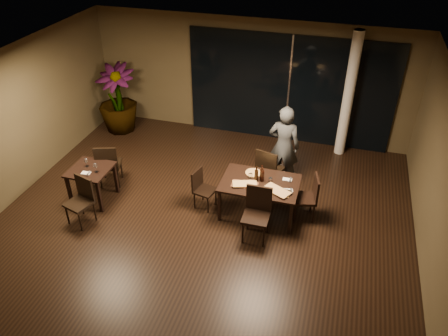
% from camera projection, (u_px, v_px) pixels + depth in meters
% --- Properties ---
extents(ground, '(8.00, 8.00, 0.00)m').
position_uv_depth(ground, '(199.00, 229.00, 8.41)').
color(ground, black).
rests_on(ground, ground).
extents(wall_back, '(8.00, 0.10, 3.00)m').
position_uv_depth(wall_back, '(250.00, 78.00, 10.82)').
color(wall_back, '#4A3E27').
rests_on(wall_back, ground).
extents(wall_left, '(0.10, 8.00, 3.00)m').
position_uv_depth(wall_left, '(0.00, 132.00, 8.53)').
color(wall_left, '#4A3E27').
rests_on(wall_left, ground).
extents(wall_right, '(0.10, 8.00, 3.00)m').
position_uv_depth(wall_right, '(447.00, 204.00, 6.64)').
color(wall_right, '#4A3E27').
rests_on(wall_right, ground).
extents(ceiling, '(8.00, 8.00, 0.04)m').
position_uv_depth(ceiling, '(193.00, 81.00, 6.74)').
color(ceiling, silver).
rests_on(ceiling, wall_back).
extents(window_panel, '(5.00, 0.06, 2.70)m').
position_uv_depth(window_panel, '(289.00, 90.00, 10.60)').
color(window_panel, black).
rests_on(window_panel, ground).
extents(column, '(0.24, 0.24, 3.00)m').
position_uv_depth(column, '(348.00, 96.00, 9.94)').
color(column, silver).
rests_on(column, ground).
extents(main_table, '(1.50, 1.00, 0.75)m').
position_uv_depth(main_table, '(260.00, 185.00, 8.44)').
color(main_table, black).
rests_on(main_table, ground).
extents(side_table, '(0.80, 0.80, 0.75)m').
position_uv_depth(side_table, '(91.00, 174.00, 8.87)').
color(side_table, black).
rests_on(side_table, ground).
extents(chair_main_far, '(0.60, 0.60, 1.05)m').
position_uv_depth(chair_main_far, '(268.00, 168.00, 9.10)').
color(chair_main_far, black).
rests_on(chair_main_far, ground).
extents(chair_main_near, '(0.48, 0.48, 1.03)m').
position_uv_depth(chair_main_near, '(257.00, 210.00, 7.96)').
color(chair_main_near, black).
rests_on(chair_main_near, ground).
extents(chair_main_left, '(0.47, 0.47, 0.84)m').
position_uv_depth(chair_main_left, '(202.00, 187.00, 8.76)').
color(chair_main_left, black).
rests_on(chair_main_left, ground).
extents(chair_main_right, '(0.53, 0.53, 0.95)m').
position_uv_depth(chair_main_right, '(309.00, 195.00, 8.42)').
color(chair_main_right, black).
rests_on(chair_main_right, ground).
extents(chair_side_far, '(0.60, 0.60, 1.02)m').
position_uv_depth(chair_side_far, '(108.00, 163.00, 9.30)').
color(chair_side_far, black).
rests_on(chair_side_far, ground).
extents(chair_side_near, '(0.56, 0.56, 0.96)m').
position_uv_depth(chair_side_near, '(82.00, 198.00, 8.34)').
color(chair_side_near, black).
rests_on(chair_side_near, ground).
extents(diner, '(0.63, 0.43, 1.83)m').
position_uv_depth(diner, '(284.00, 146.00, 9.22)').
color(diner, '#323537').
rests_on(diner, ground).
extents(potted_plant, '(1.02, 1.02, 1.78)m').
position_uv_depth(potted_plant, '(117.00, 99.00, 11.26)').
color(potted_plant, '#244C19').
rests_on(potted_plant, ground).
extents(pizza_board_left, '(0.52, 0.28, 0.01)m').
position_uv_depth(pizza_board_left, '(245.00, 185.00, 8.32)').
color(pizza_board_left, '#4E2A19').
rests_on(pizza_board_left, main_table).
extents(pizza_board_right, '(0.54, 0.32, 0.01)m').
position_uv_depth(pizza_board_right, '(277.00, 191.00, 8.14)').
color(pizza_board_right, '#3F2A14').
rests_on(pizza_board_right, main_table).
extents(oblong_pizza_left, '(0.49, 0.33, 0.02)m').
position_uv_depth(oblong_pizza_left, '(245.00, 184.00, 8.31)').
color(oblong_pizza_left, maroon).
rests_on(oblong_pizza_left, pizza_board_left).
extents(oblong_pizza_right, '(0.54, 0.44, 0.02)m').
position_uv_depth(oblong_pizza_right, '(277.00, 191.00, 8.14)').
color(oblong_pizza_right, '#6B090A').
rests_on(oblong_pizza_right, pizza_board_right).
extents(round_pizza, '(0.31, 0.31, 0.01)m').
position_uv_depth(round_pizza, '(253.00, 173.00, 8.66)').
color(round_pizza, '#B03A13').
rests_on(round_pizza, main_table).
extents(bottle_a, '(0.07, 0.07, 0.33)m').
position_uv_depth(bottle_a, '(256.00, 174.00, 8.35)').
color(bottle_a, black).
rests_on(bottle_a, main_table).
extents(bottle_b, '(0.07, 0.07, 0.31)m').
position_uv_depth(bottle_b, '(262.00, 174.00, 8.35)').
color(bottle_b, black).
rests_on(bottle_b, main_table).
extents(bottle_c, '(0.07, 0.07, 0.32)m').
position_uv_depth(bottle_c, '(262.00, 173.00, 8.39)').
color(bottle_c, black).
rests_on(bottle_c, main_table).
extents(tumbler_left, '(0.08, 0.08, 0.09)m').
position_uv_depth(tumbler_left, '(250.00, 176.00, 8.51)').
color(tumbler_left, white).
rests_on(tumbler_left, main_table).
extents(tumbler_right, '(0.07, 0.07, 0.09)m').
position_uv_depth(tumbler_right, '(270.00, 180.00, 8.39)').
color(tumbler_right, white).
rests_on(tumbler_right, main_table).
extents(napkin_near, '(0.20, 0.14, 0.01)m').
position_uv_depth(napkin_near, '(288.00, 190.00, 8.17)').
color(napkin_near, white).
rests_on(napkin_near, main_table).
extents(napkin_far, '(0.18, 0.10, 0.01)m').
position_uv_depth(napkin_far, '(287.00, 180.00, 8.47)').
color(napkin_far, white).
rests_on(napkin_far, main_table).
extents(wine_glass_a, '(0.08, 0.08, 0.18)m').
position_uv_depth(wine_glass_a, '(86.00, 163.00, 8.82)').
color(wine_glass_a, white).
rests_on(wine_glass_a, side_table).
extents(wine_glass_b, '(0.08, 0.08, 0.19)m').
position_uv_depth(wine_glass_b, '(96.00, 168.00, 8.65)').
color(wine_glass_b, white).
rests_on(wine_glass_b, side_table).
extents(side_napkin, '(0.19, 0.12, 0.01)m').
position_uv_depth(side_napkin, '(86.00, 173.00, 8.65)').
color(side_napkin, white).
rests_on(side_napkin, side_table).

